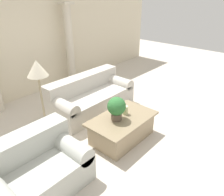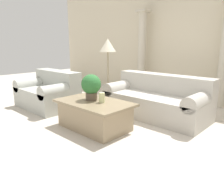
{
  "view_description": "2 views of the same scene",
  "coord_description": "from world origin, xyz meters",
  "px_view_note": "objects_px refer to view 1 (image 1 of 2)",
  "views": [
    {
      "loc": [
        -2.74,
        -2.67,
        2.61
      ],
      "look_at": [
        0.22,
        -0.04,
        0.63
      ],
      "focal_mm": 35.0,
      "sensor_mm": 36.0,
      "label": 1
    },
    {
      "loc": [
        2.61,
        -2.88,
        1.4
      ],
      "look_at": [
        0.19,
        -0.31,
        0.53
      ],
      "focal_mm": 35.0,
      "sensor_mm": 36.0,
      "label": 2
    }
  ],
  "objects_px": {
    "loveseat": "(35,170)",
    "coffee_table": "(122,128)",
    "floor_lamp": "(38,72)",
    "sofa_long": "(90,97)",
    "potted_plant": "(117,107)"
  },
  "relations": [
    {
      "from": "coffee_table",
      "to": "floor_lamp",
      "type": "bearing_deg",
      "value": 125.57
    },
    {
      "from": "loveseat",
      "to": "coffee_table",
      "type": "relative_size",
      "value": 1.07
    },
    {
      "from": "sofa_long",
      "to": "potted_plant",
      "type": "height_order",
      "value": "potted_plant"
    },
    {
      "from": "sofa_long",
      "to": "loveseat",
      "type": "height_order",
      "value": "same"
    },
    {
      "from": "floor_lamp",
      "to": "sofa_long",
      "type": "bearing_deg",
      "value": 3.24
    },
    {
      "from": "sofa_long",
      "to": "potted_plant",
      "type": "relative_size",
      "value": 4.59
    },
    {
      "from": "loveseat",
      "to": "floor_lamp",
      "type": "distance_m",
      "value": 1.66
    },
    {
      "from": "sofa_long",
      "to": "loveseat",
      "type": "xyz_separation_m",
      "value": [
        -2.13,
        -1.12,
        0.01
      ]
    },
    {
      "from": "loveseat",
      "to": "floor_lamp",
      "type": "bearing_deg",
      "value": 50.88
    },
    {
      "from": "coffee_table",
      "to": "potted_plant",
      "type": "bearing_deg",
      "value": 159.57
    },
    {
      "from": "loveseat",
      "to": "potted_plant",
      "type": "distance_m",
      "value": 1.66
    },
    {
      "from": "coffee_table",
      "to": "floor_lamp",
      "type": "xyz_separation_m",
      "value": [
        -0.88,
        1.23,
        1.07
      ]
    },
    {
      "from": "coffee_table",
      "to": "floor_lamp",
      "type": "height_order",
      "value": "floor_lamp"
    },
    {
      "from": "sofa_long",
      "to": "loveseat",
      "type": "relative_size",
      "value": 1.46
    },
    {
      "from": "potted_plant",
      "to": "coffee_table",
      "type": "bearing_deg",
      "value": -20.43
    }
  ]
}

